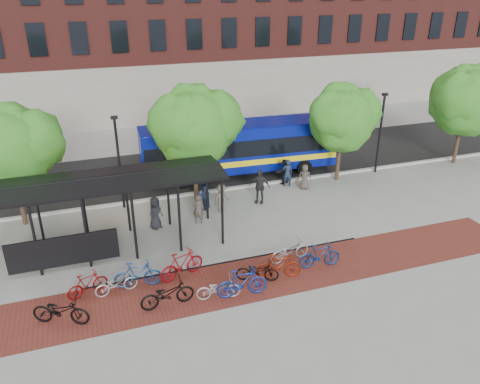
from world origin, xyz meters
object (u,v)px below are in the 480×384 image
object	(u,v)px
bike_5	(182,264)
pedestrian_2	(203,193)
bike_10	(290,251)
pedestrian_1	(198,209)
bike_0	(61,311)
pedestrian_5	(285,171)
bike_8	(257,271)
pedestrian_6	(305,177)
lamp_post_left	(119,160)
tree_d	(467,97)
bike_4	(167,294)
pedestrian_0	(155,213)
pedestrian_7	(287,173)
tree_c	(343,116)
pedestrian_4	(259,186)
bike_11	(320,255)
bus_shelter	(101,189)
bike_1	(87,284)
bike_6	(218,288)
tree_a	(11,144)
bike_9	(279,266)
bike_3	(138,274)
bike_2	(116,283)
pedestrian_3	(222,199)
lamp_post_right	(380,131)
bus	(239,145)
tree_b	(195,123)

from	to	relation	value
bike_5	pedestrian_2	distance (m)	6.41
bike_10	pedestrian_1	xyz separation A→B (m)	(-2.94, 4.73, 0.29)
bike_0	pedestrian_5	xyz separation A→B (m)	(12.81, 9.14, 0.22)
bike_8	pedestrian_5	world-z (taller)	pedestrian_5
bike_0	pedestrian_6	size ratio (longest dim) A/B	1.39
lamp_post_left	bike_5	size ratio (longest dim) A/B	2.49
tree_d	bike_10	size ratio (longest dim) A/B	3.42
bike_4	pedestrian_0	size ratio (longest dim) A/B	1.23
pedestrian_7	bike_5	bearing A→B (deg)	57.15
tree_c	bike_8	size ratio (longest dim) A/B	3.35
pedestrian_4	pedestrian_6	bearing A→B (deg)	48.18
bike_0	bike_11	distance (m)	10.55
tree_c	bus_shelter	bearing A→B (deg)	-164.94
pedestrian_2	pedestrian_5	distance (m)	5.89
bike_1	pedestrian_4	distance (m)	11.00
bike_6	pedestrian_1	xyz separation A→B (m)	(0.80, 6.31, 0.33)
tree_a	bike_9	xyz separation A→B (m)	(10.32, -8.60, -3.67)
pedestrian_7	bike_1	bearing A→B (deg)	46.63
pedestrian_2	bike_3	bearing A→B (deg)	10.94
bus_shelter	bike_2	bearing A→B (deg)	-89.66
bike_3	pedestrian_3	xyz separation A→B (m)	(5.13, 5.31, 0.22)
lamp_post_right	pedestrian_5	distance (m)	6.65
bike_2	bike_3	bearing A→B (deg)	-88.89
tree_d	pedestrian_1	size ratio (longest dim) A/B	4.15
bike_3	bike_8	bearing A→B (deg)	-96.34
bus	pedestrian_6	world-z (taller)	bus
pedestrian_5	lamp_post_right	bearing A→B (deg)	153.96
tree_b	pedestrian_1	size ratio (longest dim) A/B	4.10
bike_9	pedestrian_7	world-z (taller)	pedestrian_7
bike_0	pedestrian_5	size ratio (longest dim) A/B	1.36
bike_0	lamp_post_left	bearing A→B (deg)	4.67
pedestrian_2	bike_6	bearing A→B (deg)	36.13
tree_b	bike_1	world-z (taller)	tree_b
lamp_post_left	bike_9	distance (m)	10.60
bus	tree_a	bearing A→B (deg)	-163.87
pedestrian_2	pedestrian_7	size ratio (longest dim) A/B	1.15
pedestrian_1	pedestrian_4	distance (m)	3.99
tree_b	pedestrian_1	bearing A→B (deg)	-103.19
bike_3	bike_4	bearing A→B (deg)	-143.59
bus	pedestrian_1	world-z (taller)	bus
bus_shelter	tree_d	distance (m)	23.59
bike_4	bike_6	bearing A→B (deg)	-99.37
tree_a	pedestrian_0	bearing A→B (deg)	-23.21
bike_11	pedestrian_3	xyz separation A→B (m)	(-2.48, 6.39, 0.23)
lamp_post_left	bike_4	bearing A→B (deg)	-85.89
tree_a	bike_4	world-z (taller)	tree_a
bike_9	pedestrian_3	bearing A→B (deg)	17.11
tree_d	bus_shelter	bearing A→B (deg)	-170.64
tree_a	bus	size ratio (longest dim) A/B	0.50
tree_c	pedestrian_0	size ratio (longest dim) A/B	3.51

